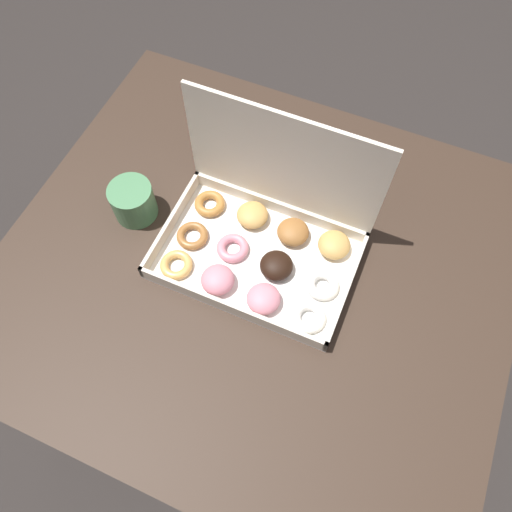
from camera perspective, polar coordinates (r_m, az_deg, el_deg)
name	(u,v)px	position (r m, az deg, el deg)	size (l,w,h in m)	color
ground_plane	(257,362)	(1.74, 0.09, -12.00)	(8.00, 8.00, 0.00)	#2D2826
dining_table	(257,284)	(1.13, 0.14, -3.21)	(1.05, 0.95, 0.75)	#38281E
donut_box	(265,235)	(1.01, 1.08, 2.46)	(0.40, 0.27, 0.30)	white
coffee_mug	(133,201)	(1.10, -13.89, 6.13)	(0.09, 0.09, 0.08)	#4C8456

